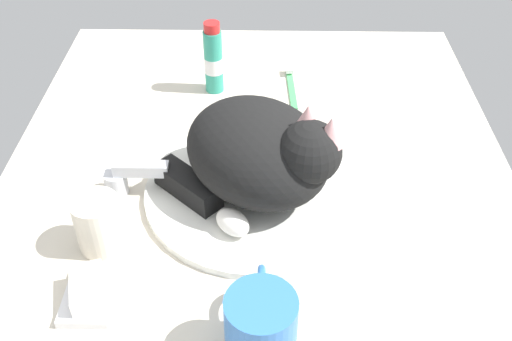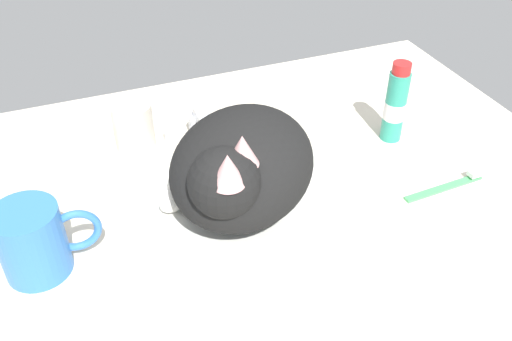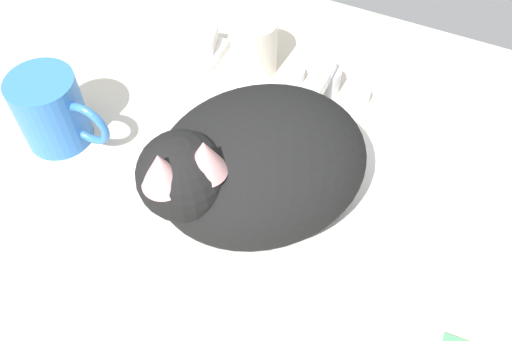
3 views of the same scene
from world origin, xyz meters
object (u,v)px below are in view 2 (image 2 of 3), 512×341
Objects in this scene: faucet at (201,125)px; soap_bar at (75,149)px; toothpaste_bottle at (395,105)px; toothbrush at (449,185)px; cat at (239,168)px; rinse_cup at (134,127)px; coffee_mug at (34,241)px.

soap_bar is (-20.66, 0.64, -0.09)cm from faucet.
toothbrush is at bearing -85.89° from toothpaste_bottle.
soap_bar is at bearing 132.50° from cat.
rinse_cup is 0.58× the size of toothpaste_bottle.
cat reaches higher than soap_bar.
cat is 27.30cm from coffee_mug.
faucet is at bearing -5.69° from rinse_cup.
rinse_cup is 9.82cm from soap_bar.
coffee_mug is at bearing -179.59° from cat.
faucet is 0.98× the size of coffee_mug.
coffee_mug is at bearing -142.54° from faucet.
faucet is 40.81cm from toothbrush.
toothbrush is (41.95, -27.63, -3.57)cm from rinse_cup.
cat reaches higher than toothpaste_bottle.
rinse_cup reaches higher than faucet.
cat is 33.17cm from toothbrush.
faucet is 1.52× the size of rinse_cup.
rinse_cup is at bearing 114.81° from cat.
toothpaste_bottle reaches higher than soap_bar.
faucet reaches higher than soap_bar.
soap_bar is (7.11, 21.92, -2.46)cm from coffee_mug.
rinse_cup is (-10.26, 22.19, -4.56)cm from cat.
cat reaches higher than toothbrush.
rinse_cup is 50.36cm from toothbrush.
cat is 2.19× the size of toothpaste_bottle.
toothpaste_bottle is (50.55, -12.33, 4.15)cm from soap_bar.
toothpaste_bottle is 1.01× the size of toothbrush.
rinse_cup is at bearing 174.31° from faucet.
cat reaches higher than coffee_mug.
toothbrush is at bearing -9.74° from cat.
rinse_cup is 1.20× the size of soap_bar.
faucet is at bearing -1.78° from soap_bar.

